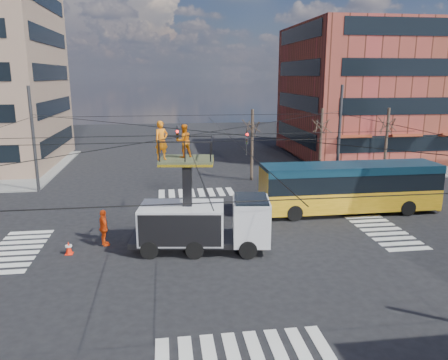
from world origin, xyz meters
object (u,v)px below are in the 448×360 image
(flagger, at_px, (312,201))
(worker_ground, at_px, (104,228))
(city_bus, at_px, (350,187))
(utility_truck, at_px, (204,210))
(traffic_cone, at_px, (69,248))

(flagger, bearing_deg, worker_ground, -114.74)
(city_bus, distance_m, flagger, 2.62)
(utility_truck, bearing_deg, traffic_cone, -174.72)
(traffic_cone, height_order, flagger, flagger)
(city_bus, xyz_separation_m, traffic_cone, (-16.69, -4.61, -1.39))
(traffic_cone, xyz_separation_m, worker_ground, (1.64, 0.91, 0.64))
(city_bus, height_order, flagger, city_bus)
(utility_truck, distance_m, traffic_cone, 6.99)
(traffic_cone, relative_size, worker_ground, 0.34)
(worker_ground, bearing_deg, city_bus, -97.49)
(utility_truck, height_order, traffic_cone, utility_truck)
(city_bus, bearing_deg, utility_truck, -153.76)
(utility_truck, distance_m, worker_ground, 5.38)
(city_bus, bearing_deg, flagger, -178.13)
(traffic_cone, xyz_separation_m, flagger, (14.20, 4.52, 0.58))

